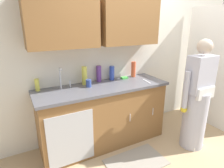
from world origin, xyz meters
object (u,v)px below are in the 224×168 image
bottle_soap (37,85)px  cup_by_sink (89,83)px  sink (67,93)px  sponge (124,78)px  knife_on_counter (147,81)px  bottle_water_tall (84,76)px  bottle_cleaner_spray (112,73)px  bottle_water_short (99,74)px  bottle_dish_liquid (133,69)px  person_at_sink (196,104)px

bottle_soap → cup_by_sink: size_ratio=1.55×
sink → sponge: sink is taller
sink → bottle_soap: bearing=146.6°
knife_on_counter → sink: bearing=92.4°
bottle_water_tall → bottle_soap: bottle_water_tall is taller
bottle_water_tall → bottle_cleaner_spray: bearing=3.4°
bottle_cleaner_spray → bottle_water_short: 0.22m
bottle_water_tall → bottle_soap: (-0.66, 0.04, -0.05)m
bottle_dish_liquid → bottle_water_short: (-0.63, 0.03, -0.00)m
bottle_cleaner_spray → cup_by_sink: bearing=-161.0°
bottle_dish_liquid → cup_by_sink: 0.89m
sponge → bottle_water_tall: bearing=178.5°
bottle_water_short → knife_on_counter: 0.76m
bottle_dish_liquid → bottle_water_tall: (-0.88, -0.02, 0.01)m
bottle_water_tall → bottle_soap: size_ratio=1.65×
sink → bottle_dish_liquid: size_ratio=1.94×
sink → bottle_water_tall: 0.40m
bottle_soap → bottle_cleaner_spray: 1.13m
knife_on_counter → sponge: sponge is taller
sink → cup_by_sink: bearing=8.3°
sink → bottle_dish_liquid: (1.20, 0.20, 0.14)m
bottle_dish_liquid → sponge: bearing=-169.7°
bottle_soap → bottle_dish_liquid: bearing=-0.9°
knife_on_counter → sponge: size_ratio=2.18×
knife_on_counter → person_at_sink: bearing=-134.0°
sink → bottle_water_short: (0.57, 0.22, 0.14)m
sink → knife_on_counter: 1.24m
person_at_sink → knife_on_counter: (-0.46, 0.60, 0.25)m
bottle_dish_liquid → sponge: (-0.20, -0.04, -0.11)m
bottle_water_short → cup_by_sink: (-0.24, -0.17, -0.07)m
sink → bottle_cleaner_spray: bearing=14.6°
bottle_soap → bottle_water_short: bearing=0.1°
knife_on_counter → bottle_cleaner_spray: bearing=60.5°
sink → bottle_dish_liquid: bearing=9.3°
person_at_sink → bottle_water_short: size_ratio=6.53×
bottle_water_short → person_at_sink: bearing=-40.7°
bottle_water_tall → knife_on_counter: size_ratio=1.14×
sink → knife_on_counter: (1.23, -0.13, 0.02)m
cup_by_sink → person_at_sink: bearing=-30.0°
person_at_sink → sponge: size_ratio=14.73×
bottle_cleaner_spray → sponge: 0.23m
bottle_dish_liquid → bottle_water_short: bearing=177.7°
bottle_water_tall → cup_by_sink: bottle_water_tall is taller
bottle_dish_liquid → bottle_water_tall: size_ratio=0.94×
person_at_sink → sponge: bearing=127.4°
bottle_cleaner_spray → sink: bearing=-165.4°
sink → bottle_soap: (-0.34, 0.22, 0.10)m
sink → bottle_soap: size_ratio=3.01×
bottle_dish_liquid → knife_on_counter: bottle_dish_liquid is taller
person_at_sink → bottle_water_tall: 1.69m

